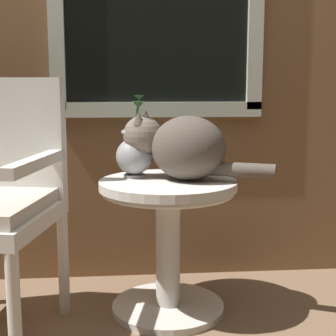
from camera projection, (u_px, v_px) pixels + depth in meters
name	position (u px, v px, depth m)	size (l,w,h in m)	color
back_wall	(143.00, 4.00, 2.31)	(4.00, 0.07, 2.60)	brown
wicker_side_table	(168.00, 225.00, 2.04)	(0.56, 0.56, 0.55)	silver
cat	(182.00, 146.00, 2.01)	(0.59, 0.36, 0.27)	brown
pewter_vase_with_ivy	(134.00, 153.00, 2.07)	(0.15, 0.15, 0.34)	#99999E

